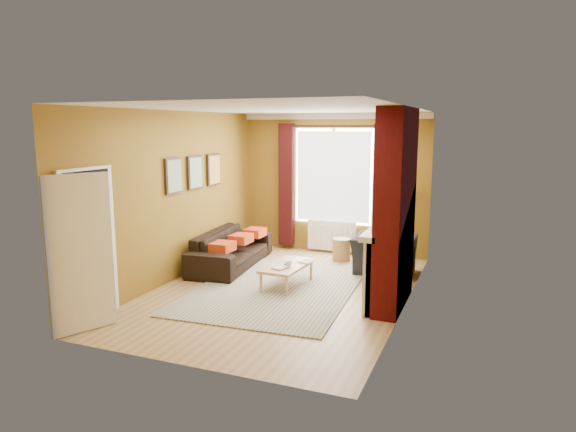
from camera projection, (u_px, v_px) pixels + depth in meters
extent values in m
plane|color=olive|center=(282.00, 291.00, 8.05)|extent=(5.50, 5.50, 0.00)
cube|color=brown|center=(334.00, 184.00, 10.32)|extent=(3.80, 0.02, 2.80)
cube|color=brown|center=(180.00, 239.00, 5.29)|extent=(3.80, 0.02, 2.80)
cube|color=brown|center=(408.00, 210.00, 7.11)|extent=(0.02, 5.50, 2.80)
cube|color=brown|center=(176.00, 196.00, 8.50)|extent=(0.02, 5.50, 2.80)
cube|color=silver|center=(282.00, 109.00, 7.56)|extent=(3.80, 5.50, 0.01)
cube|color=#460A0B|center=(396.00, 209.00, 7.18)|extent=(0.35, 1.40, 2.80)
cube|color=white|center=(380.00, 266.00, 7.40)|extent=(0.12, 1.30, 1.10)
cube|color=white|center=(378.00, 230.00, 7.32)|extent=(0.22, 1.40, 0.08)
cube|color=white|center=(370.00, 279.00, 6.88)|extent=(0.16, 0.14, 1.04)
cube|color=white|center=(386.00, 259.00, 7.94)|extent=(0.16, 0.14, 1.04)
cube|color=black|center=(382.00, 273.00, 7.40)|extent=(0.06, 0.80, 0.90)
cube|color=black|center=(380.00, 301.00, 7.48)|extent=(0.20, 1.00, 0.06)
cube|color=white|center=(373.00, 226.00, 6.98)|extent=(0.03, 0.12, 0.16)
cube|color=black|center=(377.00, 224.00, 7.21)|extent=(0.03, 0.10, 0.14)
cylinder|color=black|center=(381.00, 222.00, 7.44)|extent=(0.10, 0.10, 0.12)
cube|color=black|center=(383.00, 177.00, 7.17)|extent=(0.03, 0.60, 0.75)
cube|color=#B49C3D|center=(382.00, 177.00, 7.18)|extent=(0.01, 0.52, 0.66)
cube|color=white|center=(334.00, 116.00, 10.05)|extent=(3.80, 0.08, 0.12)
cube|color=white|center=(334.00, 177.00, 10.27)|extent=(1.60, 0.04, 1.90)
cube|color=white|center=(333.00, 177.00, 10.23)|extent=(1.50, 0.02, 1.80)
cube|color=white|center=(333.00, 177.00, 10.25)|extent=(0.06, 0.04, 1.90)
cube|color=#340B0C|center=(287.00, 185.00, 10.58)|extent=(0.30, 0.16, 2.50)
cube|color=#340B0C|center=(381.00, 189.00, 9.86)|extent=(0.30, 0.16, 2.50)
cylinder|color=black|center=(333.00, 126.00, 10.01)|extent=(2.30, 0.05, 0.05)
cube|color=white|center=(332.00, 236.00, 10.41)|extent=(1.00, 0.10, 0.60)
cube|color=white|center=(310.00, 235.00, 10.52)|extent=(0.04, 0.03, 0.56)
cube|color=white|center=(315.00, 235.00, 10.48)|extent=(0.04, 0.03, 0.56)
cube|color=white|center=(320.00, 235.00, 10.44)|extent=(0.04, 0.03, 0.56)
cube|color=white|center=(325.00, 236.00, 10.40)|extent=(0.04, 0.03, 0.56)
cube|color=white|center=(330.00, 236.00, 10.36)|extent=(0.04, 0.03, 0.56)
cube|color=white|center=(336.00, 237.00, 10.32)|extent=(0.04, 0.03, 0.56)
cube|color=white|center=(341.00, 237.00, 10.28)|extent=(0.04, 0.03, 0.56)
cube|color=white|center=(346.00, 238.00, 10.24)|extent=(0.04, 0.03, 0.56)
cube|color=white|center=(352.00, 238.00, 10.20)|extent=(0.04, 0.03, 0.56)
cube|color=black|center=(173.00, 176.00, 8.34)|extent=(0.04, 0.44, 0.58)
cube|color=#CEDD34|center=(175.00, 176.00, 8.33)|extent=(0.01, 0.38, 0.52)
cube|color=black|center=(195.00, 172.00, 8.93)|extent=(0.04, 0.44, 0.58)
cube|color=#2E8C31|center=(196.00, 173.00, 8.92)|extent=(0.01, 0.38, 0.52)
cube|color=black|center=(214.00, 170.00, 9.53)|extent=(0.04, 0.44, 0.58)
cube|color=#BE5B2F|center=(215.00, 170.00, 9.52)|extent=(0.01, 0.38, 0.52)
cube|color=white|center=(89.00, 246.00, 6.68)|extent=(0.05, 0.94, 2.06)
cube|color=black|center=(91.00, 247.00, 6.68)|extent=(0.02, 0.80, 1.98)
cube|color=white|center=(81.00, 254.00, 6.28)|extent=(0.37, 0.74, 1.98)
imported|color=#447A36|center=(385.00, 213.00, 7.70)|extent=(0.14, 0.10, 0.27)
cube|color=#B9310F|center=(222.00, 247.00, 8.79)|extent=(0.34, 0.40, 0.16)
cube|color=#B9310F|center=(241.00, 239.00, 9.43)|extent=(0.34, 0.40, 0.16)
cube|color=#B9310F|center=(255.00, 232.00, 9.98)|extent=(0.34, 0.40, 0.16)
cube|color=teal|center=(275.00, 289.00, 8.10)|extent=(2.58, 3.45, 0.02)
imported|color=black|center=(231.00, 249.00, 9.42)|extent=(1.09, 2.30, 0.65)
imported|color=black|center=(384.00, 255.00, 8.92)|extent=(1.02, 0.90, 0.66)
cube|color=#D8AC7D|center=(287.00, 266.00, 8.22)|extent=(0.60, 1.11, 0.05)
cylinder|color=#D8AC7D|center=(261.00, 283.00, 7.90)|extent=(0.05, 0.05, 0.32)
cylinder|color=#D8AC7D|center=(286.00, 287.00, 7.72)|extent=(0.05, 0.05, 0.32)
cylinder|color=#D8AC7D|center=(288.00, 268.00, 8.77)|extent=(0.05, 0.05, 0.32)
cylinder|color=#D8AC7D|center=(311.00, 271.00, 8.59)|extent=(0.05, 0.05, 0.32)
cylinder|color=#9D7244|center=(341.00, 250.00, 9.83)|extent=(0.34, 0.34, 0.43)
cylinder|color=black|center=(406.00, 262.00, 9.68)|extent=(0.28, 0.28, 0.03)
cylinder|color=black|center=(408.00, 226.00, 9.55)|extent=(0.03, 0.03, 1.38)
cone|color=beige|center=(409.00, 188.00, 9.43)|extent=(0.28, 0.28, 0.17)
imported|color=#999999|center=(276.00, 267.00, 8.04)|extent=(0.24, 0.29, 0.02)
imported|color=#999999|center=(302.00, 260.00, 8.43)|extent=(0.27, 0.32, 0.02)
imported|color=#999999|center=(289.00, 264.00, 8.04)|extent=(0.13, 0.13, 0.09)
cube|color=black|center=(287.00, 263.00, 8.23)|extent=(0.06, 0.17, 0.02)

